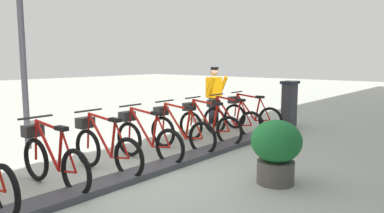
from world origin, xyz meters
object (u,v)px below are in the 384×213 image
(bike_docked_2, at_px, (207,124))
(bike_docked_6, at_px, (52,158))
(bike_docked_3, at_px, (179,130))
(planter_bush, at_px, (276,148))
(payment_kiosk, at_px, (289,103))
(worker_near_rack, at_px, (214,94))
(bike_docked_0, at_px, (249,114))
(bike_docked_4, at_px, (146,138))
(lamp_post, at_px, (21,31))
(bike_docked_5, at_px, (104,147))
(bike_docked_1, at_px, (230,119))

(bike_docked_2, height_order, bike_docked_6, same)
(bike_docked_2, bearing_deg, bike_docked_3, 90.00)
(planter_bush, bearing_deg, payment_kiosk, -67.38)
(bike_docked_2, height_order, worker_near_rack, worker_near_rack)
(bike_docked_6, relative_size, planter_bush, 1.77)
(bike_docked_0, distance_m, bike_docked_4, 3.71)
(bike_docked_0, relative_size, worker_near_rack, 1.04)
(payment_kiosk, bearing_deg, bike_docked_4, 83.31)
(bike_docked_0, height_order, planter_bush, bike_docked_0)
(payment_kiosk, height_order, bike_docked_4, payment_kiosk)
(bike_docked_0, bearing_deg, bike_docked_2, 90.00)
(lamp_post, bearing_deg, bike_docked_6, 161.25)
(bike_docked_5, height_order, lamp_post, lamp_post)
(bike_docked_4, bearing_deg, bike_docked_6, 90.00)
(lamp_post, bearing_deg, bike_docked_4, -158.94)
(payment_kiosk, bearing_deg, lamp_post, 61.87)
(payment_kiosk, distance_m, bike_docked_6, 6.75)
(payment_kiosk, xyz_separation_m, bike_docked_3, (0.57, 3.94, -0.24))
(bike_docked_4, xyz_separation_m, lamp_post, (2.56, 0.99, 2.01))
(bike_docked_3, bearing_deg, payment_kiosk, -98.25)
(bike_docked_6, distance_m, worker_near_rack, 5.53)
(bike_docked_0, height_order, bike_docked_6, same)
(payment_kiosk, distance_m, bike_docked_0, 1.32)
(bike_docked_0, height_order, bike_docked_3, same)
(bike_docked_0, distance_m, bike_docked_1, 0.93)
(bike_docked_1, distance_m, bike_docked_5, 3.71)
(bike_docked_3, distance_m, planter_bush, 2.50)
(bike_docked_1, relative_size, worker_near_rack, 1.04)
(bike_docked_5, xyz_separation_m, lamp_post, (2.56, 0.06, 2.01))
(payment_kiosk, bearing_deg, bike_docked_3, 81.75)
(bike_docked_4, bearing_deg, bike_docked_2, -90.00)
(bike_docked_1, bearing_deg, bike_docked_5, 90.00)
(bike_docked_1, distance_m, bike_docked_4, 2.78)
(bike_docked_6, relative_size, lamp_post, 0.47)
(bike_docked_6, bearing_deg, planter_bush, -137.39)
(bike_docked_2, distance_m, bike_docked_4, 1.85)
(bike_docked_1, bearing_deg, bike_docked_2, 90.00)
(payment_kiosk, bearing_deg, bike_docked_6, 85.14)
(bike_docked_1, distance_m, bike_docked_3, 1.85)
(bike_docked_6, xyz_separation_m, planter_bush, (-2.44, -2.24, 0.11))
(bike_docked_3, distance_m, worker_near_rack, 2.87)
(bike_docked_6, bearing_deg, bike_docked_1, -90.00)
(bike_docked_5, distance_m, bike_docked_6, 0.93)
(bike_docked_4, distance_m, bike_docked_6, 1.85)
(bike_docked_0, bearing_deg, lamp_post, 61.40)
(bike_docked_1, bearing_deg, bike_docked_0, -90.00)
(bike_docked_1, height_order, planter_bush, bike_docked_1)
(planter_bush, bearing_deg, lamp_post, 15.38)
(bike_docked_4, xyz_separation_m, planter_bush, (-2.44, -0.39, 0.11))
(payment_kiosk, bearing_deg, bike_docked_5, 84.37)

